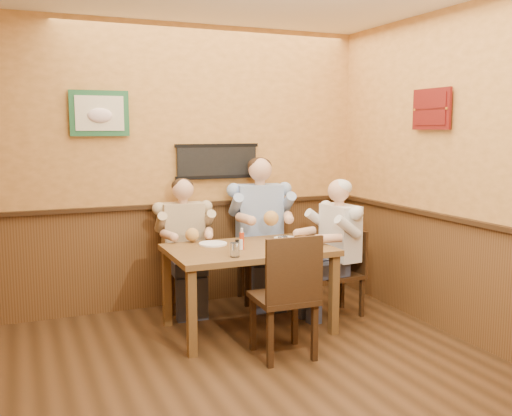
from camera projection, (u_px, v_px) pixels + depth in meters
The scene contains 17 objects.
room at pixel (214, 144), 3.35m from camera, with size 5.02×5.03×2.81m.
dining_table at pixel (249, 257), 5.00m from camera, with size 1.40×0.90×0.75m.
chair_back_left at pixel (184, 269), 5.62m from camera, with size 0.38×0.38×0.82m, color #342010, non-canonical shape.
chair_back_right at pixel (259, 256), 5.90m from camera, with size 0.43×0.43×0.94m, color #342010, non-canonical shape.
chair_right_end at pixel (339, 273), 5.45m from camera, with size 0.38×0.38×0.82m, color #342010, non-canonical shape.
chair_near_side at pixel (283, 295), 4.45m from camera, with size 0.46×0.46×0.99m, color #342010, non-canonical shape.
diner_tan_shirt at pixel (183, 251), 5.60m from camera, with size 0.54×0.54×1.17m, color #CEB78E, non-canonical shape.
diner_blue_polo at pixel (259, 237), 5.87m from camera, with size 0.62×0.62×1.34m, color #8BA4D0, non-canonical shape.
diner_white_elder at pixel (340, 255), 5.42m from camera, with size 0.54×0.54×1.17m, color silver, non-canonical shape.
water_glass_left at pixel (235, 250), 4.60m from camera, with size 0.08×0.08×0.12m, color silver.
water_glass_mid at pixel (283, 244), 4.83m from camera, with size 0.08×0.08×0.12m, color white.
cola_tumbler at pixel (299, 242), 4.92m from camera, with size 0.08×0.08×0.11m, color black.
hot_sauce_bottle at pixel (242, 240), 4.89m from camera, with size 0.04×0.04×0.17m, color #BF3714.
salt_shaker at pixel (241, 244), 4.88m from camera, with size 0.04×0.04×0.09m, color white.
pepper_shaker at pixel (237, 245), 4.89m from camera, with size 0.03×0.03×0.08m, color black.
plate_far_left at pixel (213, 244), 5.09m from camera, with size 0.25×0.25×0.02m, color white.
plate_far_right at pixel (285, 238), 5.35m from camera, with size 0.21×0.21×0.01m, color silver.
Camera 1 is at (-0.95, -3.03, 1.78)m, focal length 40.00 mm.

